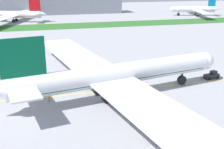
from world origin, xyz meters
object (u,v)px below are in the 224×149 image
pushback_tug (212,75)px  parked_airliner_far_left (11,15)px  airliner_foreground (114,75)px  ground_crew_wingwalker_port (49,98)px  parked_airliner_far_centre (195,9)px  service_truck_baggage_loader (13,49)px

pushback_tug → parked_airliner_far_left: bearing=114.9°
airliner_foreground → parked_airliner_far_left: airliner_foreground is taller
ground_crew_wingwalker_port → parked_airliner_far_left: parked_airliner_far_left is taller
parked_airliner_far_left → parked_airliner_far_centre: bearing=0.6°
ground_crew_wingwalker_port → parked_airliner_far_centre: 190.91m
ground_crew_wingwalker_port → service_truck_baggage_loader: size_ratio=0.36×
parked_airliner_far_left → parked_airliner_far_centre: parked_airliner_far_left is taller
pushback_tug → ground_crew_wingwalker_port: (-46.73, -5.01, 0.03)m
pushback_tug → parked_airliner_far_left: size_ratio=0.08×
parked_airliner_far_centre → airliner_foreground: bearing=-126.2°
airliner_foreground → ground_crew_wingwalker_port: airliner_foreground is taller
ground_crew_wingwalker_port → parked_airliner_far_left: size_ratio=0.02×
airliner_foreground → parked_airliner_far_left: size_ratio=1.22×
parked_airliner_far_left → pushback_tug: bearing=-65.1°
pushback_tug → parked_airliner_far_centre: bearing=61.6°
ground_crew_wingwalker_port → service_truck_baggage_loader: 52.72m
pushback_tug → parked_airliner_far_centre: size_ratio=0.10×
pushback_tug → ground_crew_wingwalker_port: size_ratio=3.72×
ground_crew_wingwalker_port → parked_airliner_far_centre: size_ratio=0.03×
airliner_foreground → pushback_tug: 32.01m
ground_crew_wingwalker_port → parked_airliner_far_left: (-17.93, 144.38, 4.02)m
service_truck_baggage_loader → parked_airliner_far_centre: parked_airliner_far_centre is taller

